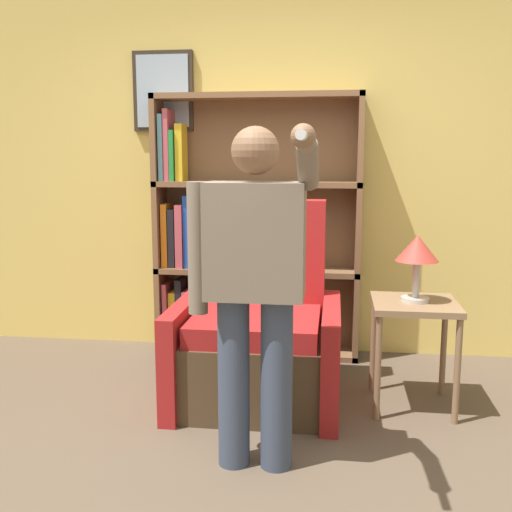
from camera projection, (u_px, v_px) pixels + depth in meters
ground_plane at (226, 487)px, 2.68m from camera, size 14.00×14.00×0.00m
wall_back at (273, 164)px, 4.43m from camera, size 8.00×0.11×2.80m
bookcase at (235, 232)px, 4.39m from camera, size 1.49×0.28×1.90m
armchair at (258, 339)px, 3.61m from camera, size 0.98×0.86×1.19m
person_standing at (255, 278)px, 2.71m from camera, size 0.59×0.78×1.59m
side_table at (414, 319)px, 3.46m from camera, size 0.48×0.48×0.64m
table_lamp at (417, 253)px, 3.40m from camera, size 0.24×0.24×0.39m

